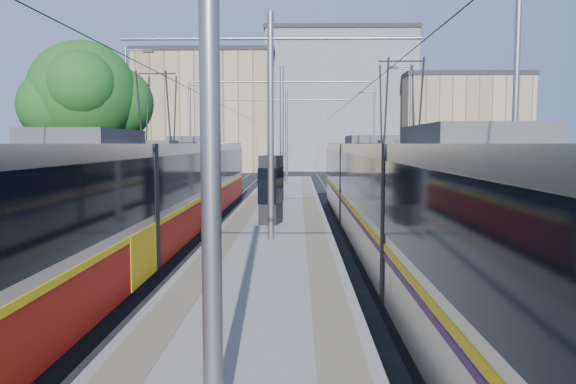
{
  "coord_description": "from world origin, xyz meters",
  "views": [
    {
      "loc": [
        0.85,
        -9.43,
        3.3
      ],
      "look_at": [
        0.5,
        10.25,
        1.6
      ],
      "focal_mm": 35.0,
      "sensor_mm": 36.0,
      "label": 1
    }
  ],
  "objects": [
    {
      "name": "street_lamps",
      "position": [
        -0.0,
        21.0,
        4.18
      ],
      "size": [
        15.18,
        38.22,
        8.0
      ],
      "color": "slate",
      "rests_on": "ground"
    },
    {
      "name": "building_centre",
      "position": [
        6.0,
        64.0,
        8.62
      ],
      "size": [
        18.36,
        14.28,
        17.22
      ],
      "color": "slate",
      "rests_on": "ground"
    },
    {
      "name": "building_right",
      "position": [
        20.0,
        58.0,
        5.66
      ],
      "size": [
        14.28,
        10.2,
        11.3
      ],
      "color": "#9D876A",
      "rests_on": "ground"
    },
    {
      "name": "tactile_strip_left",
      "position": [
        -1.45,
        17.0,
        0.3
      ],
      "size": [
        0.7,
        50.0,
        0.01
      ],
      "primitive_type": "cube",
      "color": "gray",
      "rests_on": "platform"
    },
    {
      "name": "tactile_strip_right",
      "position": [
        1.45,
        17.0,
        0.3
      ],
      "size": [
        0.7,
        50.0,
        0.01
      ],
      "primitive_type": "cube",
      "color": "gray",
      "rests_on": "platform"
    },
    {
      "name": "tram_left",
      "position": [
        -3.6,
        8.39,
        1.71
      ],
      "size": [
        2.43,
        30.48,
        5.5
      ],
      "color": "black",
      "rests_on": "ground"
    },
    {
      "name": "tram_right",
      "position": [
        3.6,
        5.86,
        1.86
      ],
      "size": [
        2.43,
        30.97,
        5.5
      ],
      "color": "black",
      "rests_on": "ground"
    },
    {
      "name": "building_left",
      "position": [
        -10.0,
        60.0,
        7.11
      ],
      "size": [
        16.32,
        12.24,
        14.2
      ],
      "color": "#9D876A",
      "rests_on": "ground"
    },
    {
      "name": "catenary",
      "position": [
        0.0,
        14.15,
        4.52
      ],
      "size": [
        9.2,
        70.0,
        7.0
      ],
      "color": "slate",
      "rests_on": "platform"
    },
    {
      "name": "shelter",
      "position": [
        -0.17,
        11.53,
        1.64
      ],
      "size": [
        0.94,
        1.28,
        2.56
      ],
      "rotation": [
        0.0,
        0.0,
        -0.21
      ],
      "color": "black",
      "rests_on": "platform"
    },
    {
      "name": "rails",
      "position": [
        0.0,
        17.0,
        0.02
      ],
      "size": [
        8.71,
        70.0,
        0.03
      ],
      "color": "gray",
      "rests_on": "ground"
    },
    {
      "name": "platform",
      "position": [
        0.0,
        17.0,
        0.15
      ],
      "size": [
        4.0,
        50.0,
        0.3
      ],
      "primitive_type": "cube",
      "color": "gray",
      "rests_on": "ground"
    },
    {
      "name": "ground",
      "position": [
        0.0,
        0.0,
        0.0
      ],
      "size": [
        160.0,
        160.0,
        0.0
      ],
      "primitive_type": "plane",
      "color": "black",
      "rests_on": "ground"
    },
    {
      "name": "tree",
      "position": [
        -8.82,
        16.96,
        5.44
      ],
      "size": [
        5.54,
        5.12,
        8.05
      ],
      "color": "#382314",
      "rests_on": "ground"
    }
  ]
}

